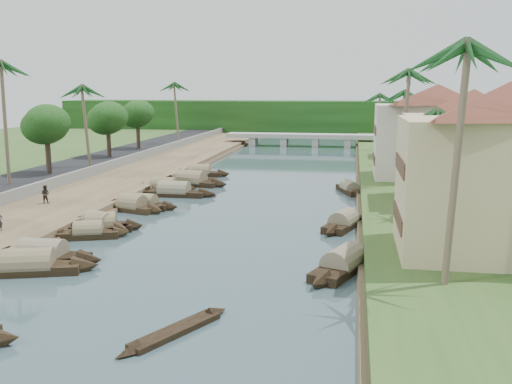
# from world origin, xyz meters

# --- Properties ---
(ground) EXTENTS (220.00, 220.00, 0.00)m
(ground) POSITION_xyz_m (0.00, 0.00, 0.00)
(ground) COLOR #374C52
(ground) RESTS_ON ground
(left_bank) EXTENTS (10.00, 180.00, 0.80)m
(left_bank) POSITION_xyz_m (-16.00, 20.00, 0.40)
(left_bank) COLOR brown
(left_bank) RESTS_ON ground
(right_bank) EXTENTS (16.00, 180.00, 1.20)m
(right_bank) POSITION_xyz_m (19.00, 20.00, 0.60)
(right_bank) COLOR #2B5020
(right_bank) RESTS_ON ground
(road) EXTENTS (8.00, 180.00, 1.40)m
(road) POSITION_xyz_m (-24.50, 20.00, 0.70)
(road) COLOR black
(road) RESTS_ON ground
(retaining_wall) EXTENTS (0.40, 180.00, 1.10)m
(retaining_wall) POSITION_xyz_m (-20.20, 20.00, 1.35)
(retaining_wall) COLOR slate
(retaining_wall) RESTS_ON left_bank
(treeline) EXTENTS (120.00, 14.00, 8.00)m
(treeline) POSITION_xyz_m (0.00, 100.00, 4.00)
(treeline) COLOR #14340E
(treeline) RESTS_ON ground
(bridge) EXTENTS (28.00, 4.00, 2.40)m
(bridge) POSITION_xyz_m (0.00, 72.00, 1.72)
(bridge) COLOR #97988E
(bridge) RESTS_ON ground
(building_near) EXTENTS (14.85, 14.85, 10.20)m
(building_near) POSITION_xyz_m (18.99, -2.00, 6.38)
(building_near) COLOR #C3B683
(building_near) RESTS_ON right_bank
(building_mid) EXTENTS (14.11, 14.11, 9.70)m
(building_mid) POSITION_xyz_m (19.99, 14.00, 6.13)
(building_mid) COLOR beige
(building_mid) RESTS_ON right_bank
(building_far) EXTENTS (15.59, 15.59, 10.20)m
(building_far) POSITION_xyz_m (18.99, 28.00, 6.38)
(building_far) COLOR beige
(building_far) RESTS_ON right_bank
(building_distant) EXTENTS (12.62, 12.62, 9.20)m
(building_distant) POSITION_xyz_m (19.99, 48.00, 5.88)
(building_distant) COLOR #C3B683
(building_distant) RESTS_ON right_bank
(sampan_2) EXTENTS (8.48, 4.08, 2.21)m
(sampan_2) POSITION_xyz_m (-8.80, -6.85, 0.42)
(sampan_2) COLOR black
(sampan_2) RESTS_ON ground
(sampan_3) EXTENTS (8.25, 1.97, 2.22)m
(sampan_3) POSITION_xyz_m (-9.17, -4.67, 0.42)
(sampan_3) COLOR black
(sampan_3) RESTS_ON ground
(sampan_4) EXTENTS (6.24, 3.27, 1.81)m
(sampan_4) POSITION_xyz_m (-8.99, 1.36, 0.40)
(sampan_4) COLOR black
(sampan_4) RESTS_ON ground
(sampan_5) EXTENTS (6.79, 3.64, 2.13)m
(sampan_5) POSITION_xyz_m (-8.98, 3.57, 0.41)
(sampan_5) COLOR black
(sampan_5) RESTS_ON ground
(sampan_6) EXTENTS (6.95, 4.24, 2.08)m
(sampan_6) POSITION_xyz_m (-9.35, 3.89, 0.41)
(sampan_6) COLOR black
(sampan_6) RESTS_ON ground
(sampan_7) EXTENTS (7.46, 2.38, 1.98)m
(sampan_7) POSITION_xyz_m (-8.91, 12.19, 0.41)
(sampan_7) COLOR black
(sampan_7) RESTS_ON ground
(sampan_8) EXTENTS (7.16, 3.78, 2.18)m
(sampan_8) POSITION_xyz_m (-9.43, 10.97, 0.42)
(sampan_8) COLOR black
(sampan_8) RESTS_ON ground
(sampan_9) EXTENTS (9.16, 2.12, 2.29)m
(sampan_9) POSITION_xyz_m (-7.94, 18.61, 0.42)
(sampan_9) COLOR black
(sampan_9) RESTS_ON ground
(sampan_10) EXTENTS (7.65, 2.06, 2.11)m
(sampan_10) POSITION_xyz_m (-10.05, 21.39, 0.41)
(sampan_10) COLOR black
(sampan_10) RESTS_ON ground
(sampan_11) EXTENTS (9.41, 3.74, 2.59)m
(sampan_11) POSITION_xyz_m (-8.05, 25.32, 0.42)
(sampan_11) COLOR black
(sampan_11) RESTS_ON ground
(sampan_12) EXTENTS (7.30, 1.59, 1.79)m
(sampan_12) POSITION_xyz_m (-9.13, 27.14, 0.40)
(sampan_12) COLOR black
(sampan_12) RESTS_ON ground
(sampan_13) EXTENTS (8.17, 2.35, 2.21)m
(sampan_13) POSITION_xyz_m (-8.97, 32.15, 0.42)
(sampan_13) COLOR black
(sampan_13) RESTS_ON ground
(sampan_14) EXTENTS (4.85, 8.98, 2.18)m
(sampan_14) POSITION_xyz_m (9.78, -3.19, 0.41)
(sampan_14) COLOR black
(sampan_14) RESTS_ON ground
(sampan_15) EXTENTS (3.92, 7.72, 2.07)m
(sampan_15) POSITION_xyz_m (9.57, 7.77, 0.41)
(sampan_15) COLOR black
(sampan_15) RESTS_ON ground
(sampan_16) EXTENTS (3.58, 7.13, 1.79)m
(sampan_16) POSITION_xyz_m (9.87, 23.57, 0.40)
(sampan_16) COLOR black
(sampan_16) RESTS_ON ground
(canoe_0) EXTENTS (4.10, 6.51, 0.91)m
(canoe_0) POSITION_xyz_m (2.48, -13.60, 0.10)
(canoe_0) COLOR black
(canoe_0) RESTS_ON ground
(canoe_1) EXTENTS (4.61, 2.09, 0.74)m
(canoe_1) POSITION_xyz_m (-7.61, -6.22, 0.10)
(canoe_1) COLOR black
(canoe_1) RESTS_ON ground
(canoe_2) EXTENTS (6.15, 0.98, 0.89)m
(canoe_2) POSITION_xyz_m (-6.55, 19.00, 0.10)
(canoe_2) COLOR black
(canoe_2) RESTS_ON ground
(palm_0) EXTENTS (3.20, 3.20, 13.34)m
(palm_0) POSITION_xyz_m (15.00, -8.11, 12.68)
(palm_0) COLOR #715F4B
(palm_0) RESTS_ON ground
(palm_1) EXTENTS (3.20, 3.20, 9.57)m
(palm_1) POSITION_xyz_m (16.00, 7.36, 9.04)
(palm_1) COLOR #715F4B
(palm_1) RESTS_ON ground
(palm_2) EXTENTS (3.20, 3.20, 12.94)m
(palm_2) POSITION_xyz_m (15.00, 22.24, 12.30)
(palm_2) COLOR #715F4B
(palm_2) RESTS_ON ground
(palm_3) EXTENTS (3.20, 3.20, 10.85)m
(palm_3) POSITION_xyz_m (16.00, 38.46, 10.28)
(palm_3) COLOR #715F4B
(palm_3) RESTS_ON ground
(palm_5) EXTENTS (3.20, 3.20, 13.53)m
(palm_5) POSITION_xyz_m (-24.00, 14.85, 13.06)
(palm_5) COLOR #715F4B
(palm_5) RESTS_ON ground
(palm_6) EXTENTS (3.20, 3.20, 11.29)m
(palm_6) POSITION_xyz_m (-22.00, 28.49, 10.91)
(palm_6) COLOR #715F4B
(palm_6) RESTS_ON ground
(palm_7) EXTENTS (3.20, 3.20, 10.26)m
(palm_7) POSITION_xyz_m (14.00, 56.78, 9.72)
(palm_7) COLOR #715F4B
(palm_7) RESTS_ON ground
(palm_8) EXTENTS (3.20, 3.20, 11.90)m
(palm_8) POSITION_xyz_m (-20.50, 60.09, 11.50)
(palm_8) COLOR #715F4B
(palm_8) RESTS_ON ground
(tree_3) EXTENTS (5.00, 5.00, 7.59)m
(tree_3) POSITION_xyz_m (-24.00, 22.56, 6.84)
(tree_3) COLOR #433126
(tree_3) RESTS_ON ground
(tree_4) EXTENTS (5.19, 5.19, 7.54)m
(tree_4) POSITION_xyz_m (-24.00, 38.92, 6.72)
(tree_4) COLOR #433126
(tree_4) RESTS_ON ground
(tree_5) EXTENTS (4.90, 4.90, 7.53)m
(tree_5) POSITION_xyz_m (-24.00, 50.15, 6.82)
(tree_5) COLOR #433126
(tree_5) RESTS_ON ground
(tree_6) EXTENTS (4.91, 4.91, 7.09)m
(tree_6) POSITION_xyz_m (24.00, 28.69, 6.20)
(tree_6) COLOR #433126
(tree_6) RESTS_ON ground
(person_far) EXTENTS (0.83, 0.67, 1.65)m
(person_far) POSITION_xyz_m (-16.91, 9.29, 1.62)
(person_far) COLOR #2D2720
(person_far) RESTS_ON left_bank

